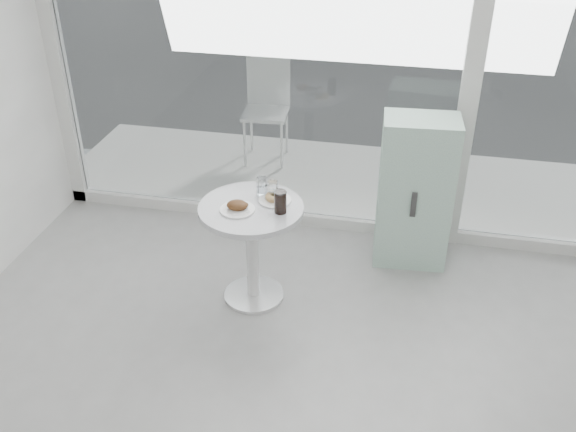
% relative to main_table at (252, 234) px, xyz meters
% --- Properties ---
extents(room_shell, '(6.00, 6.00, 6.00)m').
position_rel_main_table_xyz_m(room_shell, '(0.50, -2.46, 1.36)').
color(room_shell, silver).
rests_on(room_shell, ground).
extents(storefront, '(5.00, 0.14, 3.00)m').
position_rel_main_table_xyz_m(storefront, '(0.57, 1.10, 1.16)').
color(storefront, silver).
rests_on(storefront, ground).
extents(main_table, '(0.72, 0.72, 0.77)m').
position_rel_main_table_xyz_m(main_table, '(0.00, 0.00, 0.00)').
color(main_table, silver).
rests_on(main_table, ground).
extents(patio_deck, '(5.60, 1.60, 0.05)m').
position_rel_main_table_xyz_m(patio_deck, '(0.50, 1.90, -0.53)').
color(patio_deck, white).
rests_on(patio_deck, ground).
extents(mint_cabinet, '(0.58, 0.41, 1.20)m').
position_rel_main_table_xyz_m(mint_cabinet, '(1.08, 0.75, 0.05)').
color(mint_cabinet, '#83A797').
rests_on(mint_cabinet, ground).
extents(patio_chair, '(0.47, 0.47, 1.01)m').
position_rel_main_table_xyz_m(patio_chair, '(-0.43, 2.24, 0.07)').
color(patio_chair, silver).
rests_on(patio_chair, patio_deck).
extents(plate_fritter, '(0.24, 0.24, 0.07)m').
position_rel_main_table_xyz_m(plate_fritter, '(-0.07, -0.07, 0.25)').
color(plate_fritter, white).
rests_on(plate_fritter, main_table).
extents(plate_donut, '(0.23, 0.23, 0.05)m').
position_rel_main_table_xyz_m(plate_donut, '(0.14, 0.11, 0.24)').
color(plate_donut, white).
rests_on(plate_donut, main_table).
extents(water_tumbler_a, '(0.08, 0.08, 0.13)m').
position_rel_main_table_xyz_m(water_tumbler_a, '(0.04, 0.18, 0.28)').
color(water_tumbler_a, white).
rests_on(water_tumbler_a, main_table).
extents(water_tumbler_b, '(0.08, 0.08, 0.13)m').
position_rel_main_table_xyz_m(water_tumbler_b, '(0.12, 0.14, 0.28)').
color(water_tumbler_b, white).
rests_on(water_tumbler_b, main_table).
extents(cola_glass, '(0.08, 0.08, 0.16)m').
position_rel_main_table_xyz_m(cola_glass, '(0.21, -0.03, 0.30)').
color(cola_glass, white).
rests_on(cola_glass, main_table).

